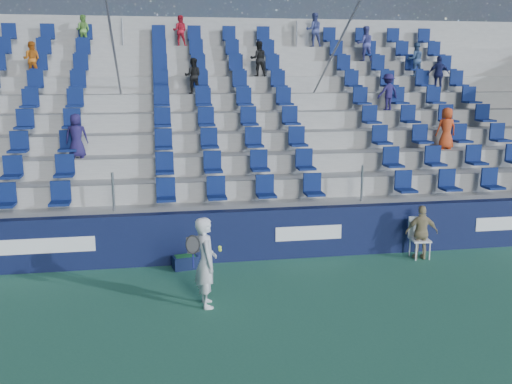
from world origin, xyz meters
The scene contains 7 objects.
ground centered at (0.00, 0.00, 0.00)m, with size 70.00×70.00×0.00m, color #317255.
sponsor_wall centered at (0.00, 3.15, 0.60)m, with size 24.00×0.32×1.20m.
grandstand centered at (0.00, 8.24, 2.14)m, with size 24.00×8.17×6.63m.
tennis_player centered at (-1.13, 0.58, 0.87)m, with size 0.69×0.67×1.73m.
line_judge_chair centered at (4.12, 2.65, 0.55)m, with size 0.46×0.47×0.97m.
line_judge centered at (4.12, 2.50, 0.65)m, with size 0.76×0.32×1.29m, color tan.
ball_bin centered at (-1.43, 2.75, 0.17)m, with size 0.60×0.45×0.31m.
Camera 1 is at (-1.93, -9.59, 4.37)m, focal length 40.00 mm.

